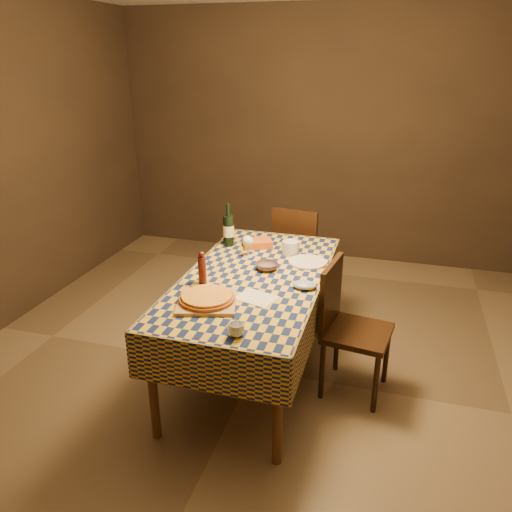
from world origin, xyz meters
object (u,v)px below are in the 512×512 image
at_px(wine_bottle, 228,230).
at_px(chair_far, 298,249).
at_px(cutting_board, 207,301).
at_px(dining_table, 254,286).
at_px(pizza, 207,297).
at_px(bowl, 267,266).
at_px(white_plate, 308,262).
at_px(chair_right, 346,321).

distance_m(wine_bottle, chair_far, 0.90).
distance_m(cutting_board, wine_bottle, 1.02).
relative_size(dining_table, pizza, 4.93).
height_order(dining_table, wine_bottle, wine_bottle).
relative_size(dining_table, bowl, 11.59).
bearing_deg(dining_table, cutting_board, -109.06).
distance_m(pizza, chair_far, 1.73).
xyz_separation_m(pizza, wine_bottle, (-0.20, 0.99, 0.09)).
bearing_deg(white_plate, cutting_board, -120.53).
height_order(dining_table, white_plate, white_plate).
distance_m(dining_table, chair_right, 0.67).
height_order(white_plate, chair_right, chair_right).
distance_m(pizza, wine_bottle, 1.02).
bearing_deg(bowl, chair_far, 89.54).
xyz_separation_m(white_plate, chair_far, (-0.25, 0.89, -0.26)).
height_order(bowl, chair_right, chair_right).
distance_m(pizza, white_plate, 0.93).
xyz_separation_m(dining_table, chair_right, (0.65, -0.01, -0.17)).
bearing_deg(chair_far, bowl, -90.46).
relative_size(cutting_board, bowl, 2.21).
distance_m(dining_table, bowl, 0.18).
bearing_deg(chair_far, chair_right, -64.58).
height_order(wine_bottle, white_plate, wine_bottle).
bearing_deg(cutting_board, white_plate, 59.47).
bearing_deg(wine_bottle, dining_table, -55.22).
bearing_deg(bowl, chair_right, -13.62).
height_order(bowl, wine_bottle, wine_bottle).
bearing_deg(wine_bottle, chair_far, 58.30).
height_order(dining_table, chair_right, chair_right).
bearing_deg(chair_far, pizza, -97.59).
bearing_deg(dining_table, pizza, -109.06).
height_order(wine_bottle, chair_far, wine_bottle).
bearing_deg(wine_bottle, white_plate, -15.89).
bearing_deg(white_plate, bowl, -142.31).
bearing_deg(wine_bottle, bowl, -42.94).
bearing_deg(bowl, cutting_board, -109.72).
bearing_deg(chair_right, wine_bottle, 152.18).
height_order(cutting_board, pizza, pizza).
height_order(dining_table, bowl, bowl).
bearing_deg(bowl, pizza, -109.72).
height_order(bowl, white_plate, bowl).
bearing_deg(chair_far, white_plate, -74.37).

